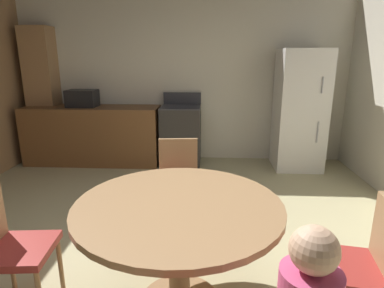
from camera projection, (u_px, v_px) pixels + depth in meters
ground_plane at (150, 279)px, 2.42m from camera, size 14.00×14.00×0.00m
wall_back at (183, 76)px, 5.11m from camera, size 5.48×0.12×2.70m
kitchen_counter at (94, 135)px, 5.04m from camera, size 2.10×0.60×0.90m
pantry_column at (44, 95)px, 5.10m from camera, size 0.44×0.36×2.10m
oven_range at (181, 135)px, 4.96m from camera, size 0.60×0.60×1.10m
refrigerator at (299, 110)px, 4.71m from camera, size 0.68×0.68×1.76m
microwave at (82, 98)px, 4.89m from camera, size 0.44×0.32×0.26m
dining_table at (179, 224)px, 2.02m from camera, size 1.30×1.30×0.76m
chair_east at (361, 262)px, 1.82m from camera, size 0.46×0.46×0.87m
chair_north at (178, 178)px, 3.09m from camera, size 0.44×0.44×0.87m
chair_west at (8, 243)px, 2.00m from camera, size 0.44×0.44×0.87m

